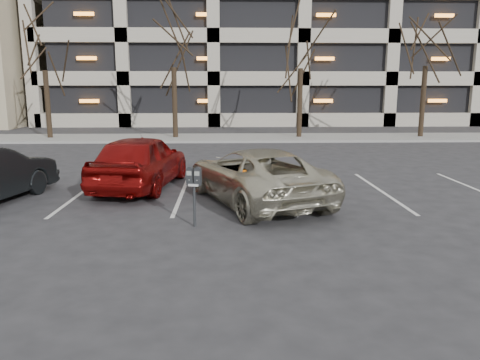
# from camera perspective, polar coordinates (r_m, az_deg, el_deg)

# --- Properties ---
(ground) EXTENTS (140.00, 140.00, 0.00)m
(ground) POSITION_cam_1_polar(r_m,az_deg,el_deg) (10.85, -0.72, -4.18)
(ground) COLOR #28282B
(ground) RESTS_ON ground
(sidewalk) EXTENTS (80.00, 4.00, 0.12)m
(sidewalk) POSITION_cam_1_polar(r_m,az_deg,el_deg) (26.60, -1.38, 5.16)
(sidewalk) COLOR gray
(sidewalk) RESTS_ON ground
(stall_lines) EXTENTS (16.90, 5.20, 0.00)m
(stall_lines) POSITION_cam_1_polar(r_m,az_deg,el_deg) (13.13, -7.03, -1.50)
(stall_lines) COLOR silver
(stall_lines) RESTS_ON ground
(parking_garage) EXTENTS (52.00, 20.00, 19.00)m
(parking_garage) POSITION_cam_1_polar(r_m,az_deg,el_deg) (46.38, 14.23, 18.84)
(parking_garage) COLOR black
(parking_garage) RESTS_ON ground
(tree_a) EXTENTS (3.70, 3.70, 8.41)m
(tree_a) POSITION_cam_1_polar(r_m,az_deg,el_deg) (28.39, -23.04, 16.86)
(tree_a) COLOR black
(tree_a) RESTS_ON ground
(tree_b) EXTENTS (3.86, 3.86, 8.78)m
(tree_b) POSITION_cam_1_polar(r_m,az_deg,el_deg) (26.82, -8.23, 18.57)
(tree_b) COLOR black
(tree_b) RESTS_ON ground
(tree_c) EXTENTS (3.82, 3.82, 8.68)m
(tree_c) POSITION_cam_1_polar(r_m,az_deg,el_deg) (27.00, 7.53, 18.38)
(tree_c) COLOR black
(tree_c) RESTS_ON ground
(tree_d) EXTENTS (3.96, 3.96, 8.99)m
(tree_d) POSITION_cam_1_polar(r_m,az_deg,el_deg) (28.95, 22.04, 17.65)
(tree_d) COLOR black
(tree_d) RESTS_ON ground
(parking_meter) EXTENTS (0.34, 0.20, 1.25)m
(parking_meter) POSITION_cam_1_polar(r_m,az_deg,el_deg) (9.72, -5.63, -0.24)
(parking_meter) COLOR black
(parking_meter) RESTS_ON ground
(suv_silver) EXTENTS (3.92, 5.47, 1.39)m
(suv_silver) POSITION_cam_1_polar(r_m,az_deg,el_deg) (11.86, 1.96, 0.58)
(suv_silver) COLOR beige
(suv_silver) RESTS_ON ground
(car_red) EXTENTS (2.55, 4.85, 1.58)m
(car_red) POSITION_cam_1_polar(r_m,az_deg,el_deg) (13.84, -12.03, 2.29)
(car_red) COLOR maroon
(car_red) RESTS_ON ground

